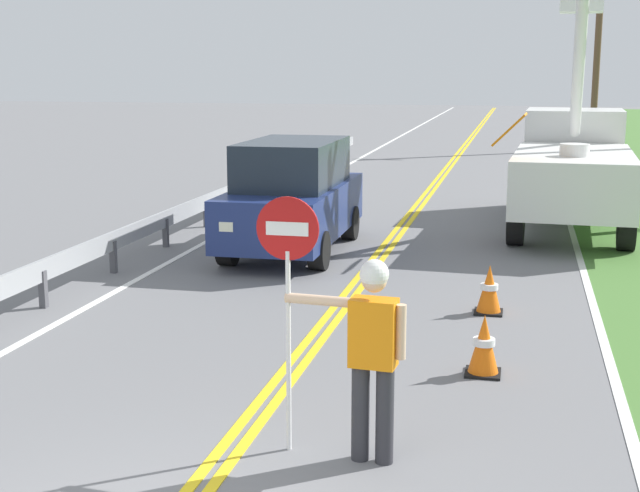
{
  "coord_description": "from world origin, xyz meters",
  "views": [
    {
      "loc": [
        2.47,
        -5.02,
        3.41
      ],
      "look_at": [
        0.03,
        5.72,
        1.2
      ],
      "focal_mm": 49.73,
      "sensor_mm": 36.0,
      "label": 1
    }
  ],
  "objects_px": {
    "flagger_worker": "(372,348)",
    "utility_pole_mid": "(597,50)",
    "stop_sign_paddle": "(288,267)",
    "oncoming_suv_nearest": "(293,196)",
    "traffic_cone_lead": "(484,346)",
    "utility_bucket_truck": "(573,162)",
    "traffic_cone_mid": "(489,290)"
  },
  "relations": [
    {
      "from": "stop_sign_paddle",
      "to": "traffic_cone_mid",
      "type": "distance_m",
      "value": 5.49
    },
    {
      "from": "stop_sign_paddle",
      "to": "traffic_cone_lead",
      "type": "relative_size",
      "value": 3.33
    },
    {
      "from": "utility_bucket_truck",
      "to": "utility_pole_mid",
      "type": "xyz_separation_m",
      "value": [
        1.8,
        19.34,
        2.76
      ]
    },
    {
      "from": "traffic_cone_mid",
      "to": "utility_pole_mid",
      "type": "bearing_deg",
      "value": 83.1
    },
    {
      "from": "flagger_worker",
      "to": "utility_pole_mid",
      "type": "xyz_separation_m",
      "value": [
        4.1,
        32.14,
        3.13
      ]
    },
    {
      "from": "stop_sign_paddle",
      "to": "oncoming_suv_nearest",
      "type": "bearing_deg",
      "value": 104.25
    },
    {
      "from": "flagger_worker",
      "to": "traffic_cone_mid",
      "type": "distance_m",
      "value": 5.25
    },
    {
      "from": "utility_bucket_truck",
      "to": "utility_pole_mid",
      "type": "relative_size",
      "value": 0.87
    },
    {
      "from": "stop_sign_paddle",
      "to": "traffic_cone_mid",
      "type": "relative_size",
      "value": 3.33
    },
    {
      "from": "flagger_worker",
      "to": "oncoming_suv_nearest",
      "type": "relative_size",
      "value": 0.4
    },
    {
      "from": "stop_sign_paddle",
      "to": "oncoming_suv_nearest",
      "type": "height_order",
      "value": "stop_sign_paddle"
    },
    {
      "from": "utility_pole_mid",
      "to": "traffic_cone_mid",
      "type": "bearing_deg",
      "value": -96.9
    },
    {
      "from": "stop_sign_paddle",
      "to": "flagger_worker",
      "type": "bearing_deg",
      "value": -4.95
    },
    {
      "from": "oncoming_suv_nearest",
      "to": "traffic_cone_lead",
      "type": "xyz_separation_m",
      "value": [
        3.83,
        -6.2,
        -0.72
      ]
    },
    {
      "from": "flagger_worker",
      "to": "stop_sign_paddle",
      "type": "distance_m",
      "value": 1.02
    },
    {
      "from": "flagger_worker",
      "to": "oncoming_suv_nearest",
      "type": "distance_m",
      "value": 9.2
    },
    {
      "from": "utility_pole_mid",
      "to": "stop_sign_paddle",
      "type": "bearing_deg",
      "value": -98.62
    },
    {
      "from": "utility_bucket_truck",
      "to": "flagger_worker",
      "type": "bearing_deg",
      "value": -100.16
    },
    {
      "from": "utility_bucket_truck",
      "to": "stop_sign_paddle",
      "type": "bearing_deg",
      "value": -103.52
    },
    {
      "from": "utility_bucket_truck",
      "to": "traffic_cone_mid",
      "type": "relative_size",
      "value": 9.87
    },
    {
      "from": "utility_pole_mid",
      "to": "traffic_cone_mid",
      "type": "xyz_separation_m",
      "value": [
        -3.27,
        -27.0,
        -3.84
      ]
    },
    {
      "from": "oncoming_suv_nearest",
      "to": "utility_bucket_truck",
      "type": "bearing_deg",
      "value": 37.85
    },
    {
      "from": "utility_pole_mid",
      "to": "traffic_cone_lead",
      "type": "height_order",
      "value": "utility_pole_mid"
    },
    {
      "from": "flagger_worker",
      "to": "traffic_cone_mid",
      "type": "bearing_deg",
      "value": 80.86
    },
    {
      "from": "utility_pole_mid",
      "to": "traffic_cone_lead",
      "type": "distance_m",
      "value": 30.04
    },
    {
      "from": "flagger_worker",
      "to": "traffic_cone_lead",
      "type": "bearing_deg",
      "value": 70.98
    },
    {
      "from": "flagger_worker",
      "to": "utility_bucket_truck",
      "type": "xyz_separation_m",
      "value": [
        2.29,
        12.8,
        0.37
      ]
    },
    {
      "from": "flagger_worker",
      "to": "stop_sign_paddle",
      "type": "bearing_deg",
      "value": 175.05
    },
    {
      "from": "stop_sign_paddle",
      "to": "utility_pole_mid",
      "type": "height_order",
      "value": "utility_pole_mid"
    },
    {
      "from": "utility_pole_mid",
      "to": "traffic_cone_mid",
      "type": "height_order",
      "value": "utility_pole_mid"
    },
    {
      "from": "stop_sign_paddle",
      "to": "utility_bucket_truck",
      "type": "bearing_deg",
      "value": 76.48
    },
    {
      "from": "flagger_worker",
      "to": "traffic_cone_mid",
      "type": "height_order",
      "value": "flagger_worker"
    }
  ]
}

